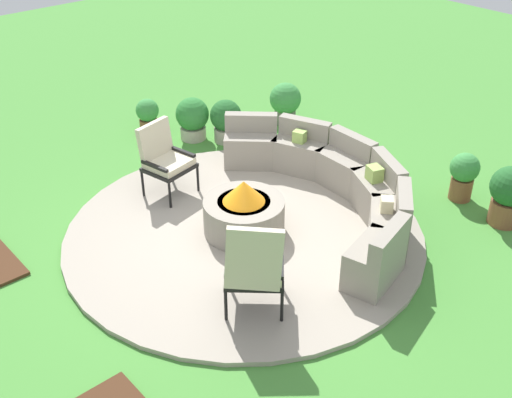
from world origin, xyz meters
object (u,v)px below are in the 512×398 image
curved_stone_bench (336,185)px  potted_plant_3 (464,174)px  potted_plant_2 (285,101)px  lounge_chair_front_right (254,266)px  potted_plant_1 (193,117)px  fire_pit (244,212)px  potted_plant_5 (509,193)px  potted_plant_4 (226,119)px  lounge_chair_front_left (164,157)px  potted_plant_0 (148,114)px

curved_stone_bench → potted_plant_3: curved_stone_bench is taller
potted_plant_2 → curved_stone_bench: bearing=-29.8°
lounge_chair_front_right → potted_plant_1: (-3.88, 2.05, -0.25)m
fire_pit → potted_plant_1: (-2.67, 1.17, 0.04)m
lounge_chair_front_right → potted_plant_5: (0.82, 3.60, -0.18)m
potted_plant_3 → potted_plant_1: bearing=-157.4°
lounge_chair_front_right → potted_plant_1: 4.39m
fire_pit → potted_plant_1: size_ratio=1.45×
potted_plant_1 → potted_plant_5: (4.70, 1.56, 0.07)m
lounge_chair_front_right → potted_plant_4: size_ratio=1.63×
potted_plant_2 → potted_plant_4: (-0.11, -1.21, -0.01)m
lounge_chair_front_left → potted_plant_3: size_ratio=1.45×
lounge_chair_front_right → potted_plant_0: bearing=113.2°
fire_pit → lounge_chair_front_right: (1.20, -0.88, 0.29)m
curved_stone_bench → lounge_chair_front_right: bearing=-68.6°
curved_stone_bench → lounge_chair_front_right: (0.86, -2.19, 0.26)m
lounge_chair_front_left → lounge_chair_front_right: bearing=63.7°
potted_plant_3 → potted_plant_5: potted_plant_5 is taller
potted_plant_0 → potted_plant_1: size_ratio=0.83×
lounge_chair_front_right → potted_plant_5: lounge_chair_front_right is taller
potted_plant_1 → potted_plant_2: bearing=71.2°
potted_plant_3 → curved_stone_bench: bearing=-122.5°
potted_plant_3 → potted_plant_2: bearing=-178.6°
fire_pit → lounge_chair_front_right: size_ratio=0.90×
potted_plant_3 → fire_pit: bearing=-114.7°
fire_pit → potted_plant_3: size_ratio=1.48×
fire_pit → potted_plant_4: (-2.25, 1.53, 0.04)m
potted_plant_2 → lounge_chair_front_left: bearing=-77.0°
potted_plant_0 → lounge_chair_front_left: bearing=-26.2°
lounge_chair_front_left → potted_plant_5: 4.54m
potted_plant_2 → potted_plant_5: potted_plant_5 is taller
potted_plant_0 → potted_plant_3: 5.11m
fire_pit → potted_plant_3: 3.11m
potted_plant_2 → potted_plant_0: bearing=-121.7°
curved_stone_bench → potted_plant_5: 2.20m
lounge_chair_front_left → lounge_chair_front_right: lounge_chair_front_right is taller
lounge_chair_front_right → potted_plant_1: bearing=105.0°
lounge_chair_front_right → curved_stone_bench: bearing=64.2°
lounge_chair_front_right → potted_plant_4: 4.22m
fire_pit → potted_plant_4: bearing=145.9°
fire_pit → potted_plant_5: 3.40m
potted_plant_3 → potted_plant_4: (-3.56, -1.30, -0.01)m
lounge_chair_front_left → potted_plant_0: size_ratio=1.72×
lounge_chair_front_right → potted_plant_2: size_ratio=1.60×
potted_plant_0 → potted_plant_5: size_ratio=0.72×
potted_plant_0 → potted_plant_2: size_ratio=0.82×
fire_pit → curved_stone_bench: curved_stone_bench is taller
potted_plant_4 → potted_plant_2: bearing=84.6°
potted_plant_1 → potted_plant_2: 1.66m
lounge_chair_front_left → potted_plant_5: bearing=118.1°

